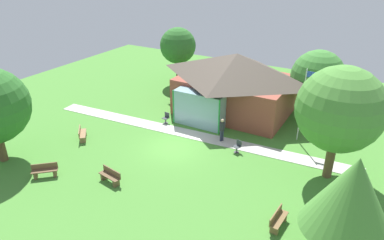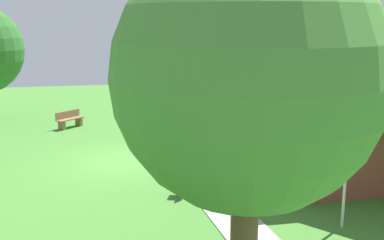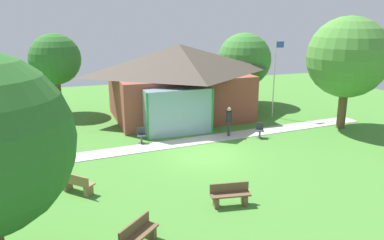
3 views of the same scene
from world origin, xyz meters
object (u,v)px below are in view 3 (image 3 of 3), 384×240
(bench_mid_left, at_px, (77,184))
(tree_east_hedge, at_px, (348,57))
(tree_behind_pavilion_right, at_px, (244,60))
(bench_front_center, at_px, (230,195))
(patio_chair_west, at_px, (141,136))
(patio_chair_lawn_spare, at_px, (260,131))
(tree_behind_pavilion_left, at_px, (55,59))
(pavilion, at_px, (179,80))
(visitor_on_path, at_px, (229,119))
(flagpole, at_px, (275,75))
(bench_front_left, at_px, (138,235))

(bench_mid_left, relative_size, tree_east_hedge, 0.20)
(tree_behind_pavilion_right, bearing_deg, bench_front_center, -118.40)
(patio_chair_west, bearing_deg, patio_chair_lawn_spare, 174.22)
(bench_mid_left, xyz_separation_m, tree_behind_pavilion_left, (-0.36, 13.74, 3.46))
(bench_front_center, height_order, tree_behind_pavilion_right, tree_behind_pavilion_right)
(pavilion, xyz_separation_m, visitor_on_path, (1.38, -5.13, -1.58))
(visitor_on_path, distance_m, tree_behind_pavilion_left, 13.18)
(patio_chair_lawn_spare, xyz_separation_m, tree_behind_pavilion_right, (3.06, 8.19, 3.06))
(patio_chair_lawn_spare, distance_m, tree_behind_pavilion_left, 15.01)
(patio_chair_west, xyz_separation_m, tree_east_hedge, (12.48, -1.26, 3.99))
(flagpole, bearing_deg, tree_behind_pavilion_right, 90.44)
(tree_east_hedge, bearing_deg, visitor_on_path, 174.00)
(flagpole, relative_size, bench_front_center, 3.43)
(tree_behind_pavilion_right, relative_size, tree_behind_pavilion_left, 0.98)
(flagpole, bearing_deg, patio_chair_lawn_spare, -129.74)
(pavilion, bearing_deg, patio_chair_lawn_spare, -63.72)
(patio_chair_west, bearing_deg, bench_mid_left, 59.96)
(patio_chair_lawn_spare, bearing_deg, tree_behind_pavilion_right, -89.81)
(bench_front_center, bearing_deg, tree_behind_pavilion_left, -62.20)
(bench_front_left, height_order, tree_east_hedge, tree_east_hedge)
(bench_mid_left, distance_m, patio_chair_west, 6.46)
(patio_chair_lawn_spare, bearing_deg, patio_chair_west, 9.25)
(patio_chair_lawn_spare, bearing_deg, bench_mid_left, 41.15)
(bench_front_center, xyz_separation_m, patio_chair_west, (-1.58, 8.23, 0.01))
(pavilion, relative_size, bench_mid_left, 6.99)
(flagpole, height_order, tree_east_hedge, tree_east_hedge)
(bench_front_center, distance_m, visitor_on_path, 8.52)
(bench_front_left, xyz_separation_m, visitor_on_path, (7.31, 9.26, 0.62))
(bench_mid_left, xyz_separation_m, visitor_on_path, (8.85, 4.76, 0.62))
(flagpole, height_order, patio_chair_west, flagpole)
(visitor_on_path, height_order, tree_behind_pavilion_left, tree_behind_pavilion_left)
(bench_front_left, distance_m, visitor_on_path, 11.81)
(bench_front_center, xyz_separation_m, tree_behind_pavilion_right, (8.15, 15.07, 3.07))
(bench_mid_left, bearing_deg, bench_front_left, -23.97)
(bench_front_center, height_order, visitor_on_path, visitor_on_path)
(bench_front_center, relative_size, patio_chair_west, 1.80)
(bench_front_center, height_order, tree_east_hedge, tree_east_hedge)
(pavilion, relative_size, bench_front_center, 6.30)
(flagpole, relative_size, bench_front_left, 3.78)
(pavilion, relative_size, visitor_on_path, 5.61)
(pavilion, bearing_deg, tree_behind_pavilion_right, 20.15)
(tree_east_hedge, bearing_deg, pavilion, 146.04)
(pavilion, relative_size, tree_behind_pavilion_left, 1.72)
(pavilion, distance_m, patio_chair_west, 6.33)
(bench_mid_left, height_order, bench_front_left, same)
(patio_chair_west, height_order, patio_chair_lawn_spare, same)
(pavilion, distance_m, flagpole, 6.47)
(visitor_on_path, bearing_deg, pavilion, 36.25)
(bench_front_left, distance_m, tree_behind_pavilion_left, 18.67)
(tree_behind_pavilion_right, bearing_deg, visitor_on_path, -122.30)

